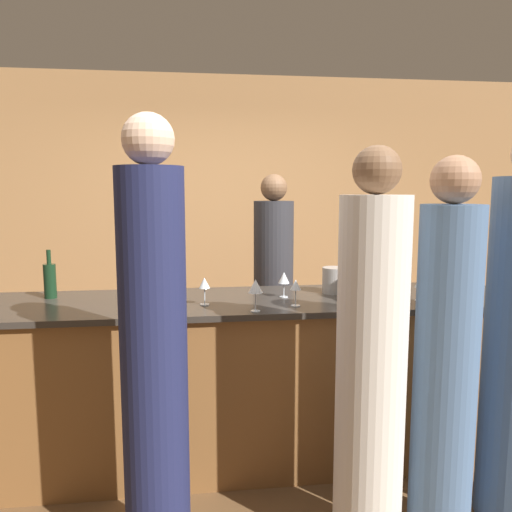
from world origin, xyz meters
The scene contains 16 objects.
ground_plane centered at (0.00, 0.00, 0.00)m, with size 14.00×14.00×0.00m, color brown.
back_wall centered at (0.00, 2.09, 1.40)m, with size 8.00×0.06×2.80m.
bar_counter centered at (0.00, 0.00, 0.51)m, with size 3.57×0.79×1.02m.
bartender centered at (0.39, 0.86, 0.85)m, with size 0.31×0.31×1.80m.
guest_1 centered at (0.95, -0.81, 0.87)m, with size 0.30×0.30×1.84m.
guest_2 centered at (-0.41, -0.85, 0.95)m, with size 0.29×0.29×1.99m.
guest_3 centered at (0.56, -0.86, 0.88)m, with size 0.32×0.32×1.87m.
wine_bottle_0 centered at (-1.11, 0.18, 1.13)m, with size 0.07×0.07×0.30m.
wine_bottle_1 centered at (1.25, 0.32, 1.13)m, with size 0.08×0.08×0.28m.
ice_bucket centered at (0.67, 0.11, 1.10)m, with size 0.15×0.15×0.17m.
wine_glass_0 centered at (1.11, -0.18, 1.13)m, with size 0.06×0.06×0.15m.
wine_glass_1 centered at (0.34, -0.23, 1.14)m, with size 0.06×0.06×0.15m.
wine_glass_2 centered at (-0.53, -0.16, 1.15)m, with size 0.08×0.08×0.17m.
wine_glass_3 centered at (0.10, -0.33, 1.16)m, with size 0.08×0.08×0.18m.
wine_glass_4 centered at (0.32, 0.02, 1.14)m, with size 0.07×0.07×0.16m.
wine_glass_5 centered at (-0.17, -0.13, 1.14)m, with size 0.06×0.06×0.16m.
Camera 1 is at (-0.24, -2.96, 1.68)m, focal length 35.00 mm.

